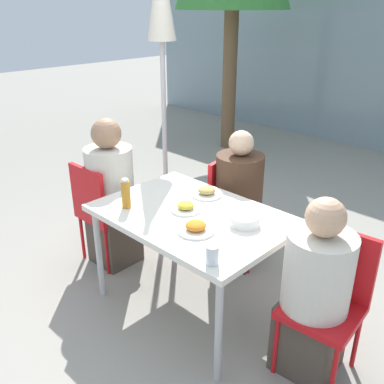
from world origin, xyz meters
TOP-DOWN VIEW (x-y plane):
  - ground_plane at (0.00, 0.00)m, footprint 24.00×24.00m
  - dining_table at (0.00, 0.00)m, footprint 1.25×0.87m
  - chair_left at (-0.92, -0.10)m, footprint 0.41×0.41m
  - person_left at (-0.87, -0.02)m, footprint 0.37×0.37m
  - chair_right at (0.92, 0.16)m, footprint 0.43×0.43m
  - person_right at (0.87, 0.07)m, footprint 0.37×0.37m
  - chair_far at (-0.24, 0.72)m, footprint 0.48×0.48m
  - person_far at (-0.15, 0.68)m, footprint 0.40×0.40m
  - closed_umbrella at (-1.17, 0.84)m, footprint 0.36×0.36m
  - plate_0 at (0.18, -0.16)m, footprint 0.23×0.23m
  - plate_1 at (-0.06, 0.00)m, footprint 0.20×0.20m
  - plate_2 at (-0.12, 0.28)m, footprint 0.22×0.22m
  - bottle at (-0.37, -0.24)m, footprint 0.06×0.06m
  - drinking_cup at (0.49, -0.35)m, footprint 0.07×0.07m
  - salad_bowl at (0.34, 0.11)m, footprint 0.19×0.19m

SIDE VIEW (x-z plane):
  - ground_plane at x=0.00m, z-range 0.00..0.00m
  - chair_left at x=-0.92m, z-range 0.07..0.93m
  - chair_right at x=0.92m, z-range 0.07..0.93m
  - chair_far at x=-0.24m, z-range 0.07..0.93m
  - person_right at x=0.87m, z-range -0.04..1.06m
  - person_far at x=-0.15m, z-range -0.04..1.08m
  - person_left at x=-0.87m, z-range -0.04..1.18m
  - dining_table at x=0.00m, z-range 0.31..1.05m
  - plate_1 at x=-0.06m, z-range 0.73..0.79m
  - plate_2 at x=-0.12m, z-range 0.73..0.79m
  - plate_0 at x=0.18m, z-range 0.73..0.80m
  - salad_bowl at x=0.34m, z-range 0.74..0.80m
  - drinking_cup at x=0.49m, z-range 0.74..0.85m
  - bottle at x=-0.37m, z-range 0.73..0.94m
  - closed_umbrella at x=-1.17m, z-range 0.55..3.01m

